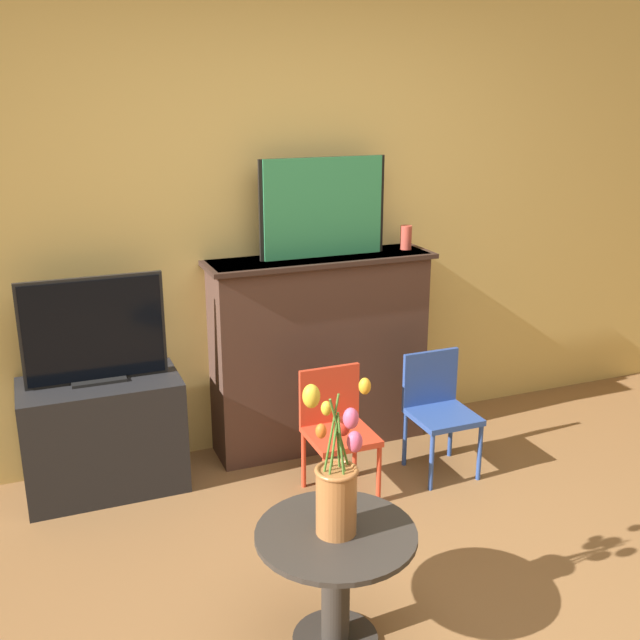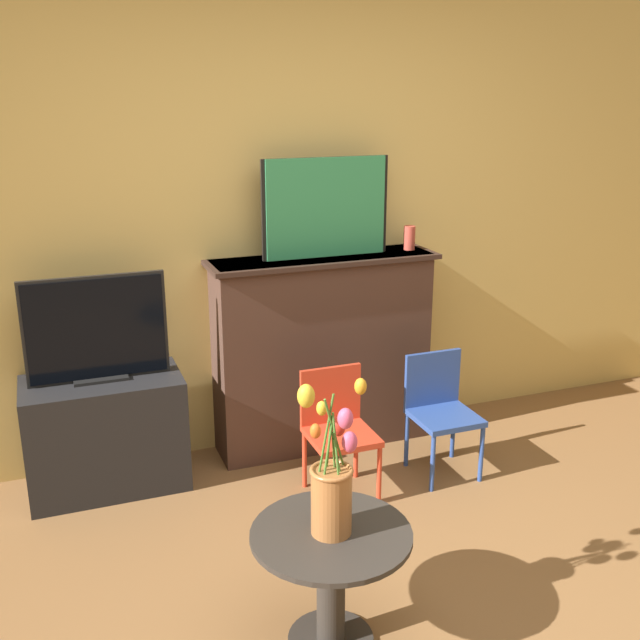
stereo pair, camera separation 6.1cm
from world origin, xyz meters
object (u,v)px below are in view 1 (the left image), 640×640
tv_monitor (94,332)px  chair_red (336,424)px  painting (323,208)px  chair_blue (438,405)px  vase_tulips (337,484)px

tv_monitor → chair_red: size_ratio=1.07×
painting → chair_red: (-0.15, -0.54, -0.99)m
painting → chair_blue: painting is taller
painting → vase_tulips: size_ratio=1.25×
chair_blue → vase_tulips: bearing=-134.8°
chair_red → vase_tulips: 1.14m
chair_red → vase_tulips: vase_tulips is taller
chair_red → vase_tulips: (-0.43, -1.01, 0.29)m
chair_red → chair_blue: 0.59m
painting → vase_tulips: 1.80m
chair_red → chair_blue: same height
tv_monitor → chair_blue: (1.67, -0.45, -0.48)m
tv_monitor → painting: bearing=3.6°
painting → chair_blue: 1.21m
painting → chair_red: painting is taller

